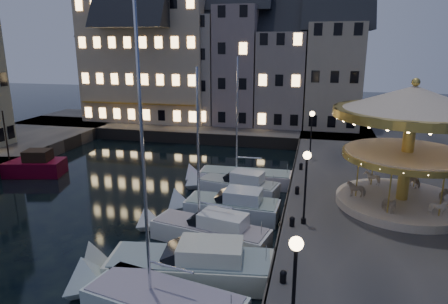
% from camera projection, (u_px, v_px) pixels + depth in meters
% --- Properties ---
extents(ground, '(160.00, 160.00, 0.00)m').
position_uv_depth(ground, '(176.00, 239.00, 23.27)').
color(ground, black).
rests_on(ground, ground).
extents(quay_east, '(16.00, 56.00, 1.30)m').
position_uv_depth(quay_east, '(413.00, 210.00, 25.65)').
color(quay_east, '#474442').
rests_on(quay_east, ground).
extents(quay_north, '(44.00, 12.00, 1.30)m').
position_uv_depth(quay_north, '(191.00, 127.00, 51.17)').
color(quay_north, '#474442').
rests_on(quay_north, ground).
extents(quaywall_e, '(0.15, 44.00, 1.30)m').
position_uv_depth(quaywall_e, '(288.00, 200.00, 27.41)').
color(quaywall_e, '#47423A').
rests_on(quaywall_e, ground).
extents(quaywall_n, '(48.00, 0.15, 1.30)m').
position_uv_depth(quaywall_n, '(192.00, 139.00, 45.09)').
color(quaywall_n, '#47423A').
rests_on(quaywall_n, ground).
extents(streetlamp_a, '(0.44, 0.44, 4.17)m').
position_uv_depth(streetlamp_a, '(294.00, 280.00, 12.17)').
color(streetlamp_a, black).
rests_on(streetlamp_a, quay_east).
extents(streetlamp_b, '(0.44, 0.44, 4.17)m').
position_uv_depth(streetlamp_b, '(306.00, 177.00, 21.57)').
color(streetlamp_b, black).
rests_on(streetlamp_b, quay_east).
extents(streetlamp_c, '(0.44, 0.44, 4.17)m').
position_uv_depth(streetlamp_c, '(311.00, 128.00, 34.25)').
color(streetlamp_c, black).
rests_on(streetlamp_c, quay_east).
extents(bollard_a, '(0.30, 0.30, 0.57)m').
position_uv_depth(bollard_a, '(283.00, 276.00, 16.70)').
color(bollard_a, black).
rests_on(bollard_a, quay_east).
extents(bollard_b, '(0.30, 0.30, 0.57)m').
position_uv_depth(bollard_b, '(292.00, 221.00, 21.86)').
color(bollard_b, black).
rests_on(bollard_b, quay_east).
extents(bollard_c, '(0.30, 0.30, 0.57)m').
position_uv_depth(bollard_c, '(297.00, 190.00, 26.56)').
color(bollard_c, black).
rests_on(bollard_c, quay_east).
extents(bollard_d, '(0.30, 0.30, 0.57)m').
position_uv_depth(bollard_d, '(301.00, 166.00, 31.73)').
color(bollard_d, black).
rests_on(bollard_d, quay_east).
extents(townhouse_na, '(5.50, 8.00, 12.80)m').
position_uv_depth(townhouse_na, '(113.00, 69.00, 53.72)').
color(townhouse_na, tan).
rests_on(townhouse_na, quay_north).
extents(townhouse_nb, '(6.16, 8.00, 13.80)m').
position_uv_depth(townhouse_nb, '(151.00, 65.00, 52.39)').
color(townhouse_nb, gray).
rests_on(townhouse_nb, quay_north).
extents(townhouse_nc, '(6.82, 8.00, 14.80)m').
position_uv_depth(townhouse_nc, '(195.00, 62.00, 50.92)').
color(townhouse_nc, '#A69989').
rests_on(townhouse_nc, quay_north).
extents(townhouse_nd, '(5.50, 8.00, 15.80)m').
position_uv_depth(townhouse_nd, '(239.00, 58.00, 49.52)').
color(townhouse_nd, gray).
rests_on(townhouse_nd, quay_north).
extents(townhouse_ne, '(6.16, 8.00, 12.80)m').
position_uv_depth(townhouse_ne, '(283.00, 71.00, 48.71)').
color(townhouse_ne, gray).
rests_on(townhouse_ne, quay_north).
extents(townhouse_nf, '(6.82, 8.00, 13.80)m').
position_uv_depth(townhouse_nf, '(334.00, 68.00, 47.25)').
color(townhouse_nf, tan).
rests_on(townhouse_nf, quay_north).
extents(hotel_corner, '(17.60, 9.00, 16.80)m').
position_uv_depth(hotel_corner, '(151.00, 53.00, 51.98)').
color(hotel_corner, beige).
rests_on(hotel_corner, quay_north).
extents(motorboat_a, '(7.85, 3.98, 13.01)m').
position_uv_depth(motorboat_a, '(153.00, 302.00, 16.70)').
color(motorboat_a, silver).
rests_on(motorboat_a, ground).
extents(motorboat_b, '(9.07, 3.74, 2.15)m').
position_uv_depth(motorboat_b, '(183.00, 266.00, 19.20)').
color(motorboat_b, beige).
rests_on(motorboat_b, ground).
extents(motorboat_c, '(7.91, 3.50, 10.47)m').
position_uv_depth(motorboat_c, '(204.00, 231.00, 22.77)').
color(motorboat_c, white).
rests_on(motorboat_c, ground).
extents(motorboat_d, '(7.13, 2.60, 2.15)m').
position_uv_depth(motorboat_d, '(226.00, 207.00, 26.20)').
color(motorboat_d, silver).
rests_on(motorboat_d, ground).
extents(motorboat_e, '(7.05, 3.21, 2.15)m').
position_uv_depth(motorboat_e, '(233.00, 187.00, 29.95)').
color(motorboat_e, silver).
rests_on(motorboat_e, ground).
extents(motorboat_f, '(8.39, 2.38, 11.15)m').
position_uv_depth(motorboat_f, '(238.00, 178.00, 32.17)').
color(motorboat_f, silver).
rests_on(motorboat_f, ground).
extents(red_fishing_boat, '(7.41, 3.98, 5.81)m').
position_uv_depth(red_fishing_boat, '(24.00, 167.00, 34.48)').
color(red_fishing_boat, '#580119').
rests_on(red_fishing_boat, ground).
extents(carousel, '(8.95, 8.95, 7.83)m').
position_uv_depth(carousel, '(411.00, 124.00, 23.34)').
color(carousel, beige).
rests_on(carousel, quay_east).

